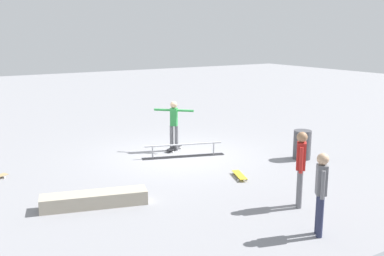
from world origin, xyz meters
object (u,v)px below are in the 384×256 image
skateboard_main (174,148)px  bystander_red_shirt (301,165)px  skate_ledge (94,199)px  bystander_grey_shirt (321,190)px  grind_rail (184,151)px  loose_skateboard_yellow (239,175)px  trash_bin (302,145)px  skater_main (174,122)px

skateboard_main → bystander_red_shirt: bystander_red_shirt is taller
skate_ledge → bystander_grey_shirt: (-3.13, 3.63, 0.76)m
grind_rail → skate_ledge: size_ratio=1.09×
bystander_red_shirt → loose_skateboard_yellow: size_ratio=2.07×
bystander_grey_shirt → bystander_red_shirt: (-0.72, -1.24, 0.04)m
trash_bin → loose_skateboard_yellow: bearing=9.5°
skate_ledge → loose_skateboard_yellow: (-3.96, 0.11, -0.08)m
skater_main → skateboard_main: (0.02, 0.00, -0.87)m
bystander_grey_shirt → skateboard_main: bearing=-148.8°
grind_rail → loose_skateboard_yellow: grind_rail is taller
trash_bin → skater_main: bearing=-45.9°
grind_rail → loose_skateboard_yellow: (-0.23, 2.54, -0.11)m
skateboard_main → grind_rail: bearing=-131.3°
grind_rail → bystander_red_shirt: 4.88m
grind_rail → skateboard_main: 0.83m
skate_ledge → loose_skateboard_yellow: bearing=178.4°
skater_main → trash_bin: (-2.82, 2.91, -0.50)m
bystander_grey_shirt → skater_main: bearing=-149.0°
bystander_grey_shirt → trash_bin: 5.35m
bystander_red_shirt → trash_bin: bearing=-1.9°
skate_ledge → bystander_grey_shirt: 4.86m
loose_skateboard_yellow → skate_ledge: bearing=109.1°
skater_main → bystander_red_shirt: bystander_red_shirt is taller
grind_rail → bystander_red_shirt: (-0.12, 4.82, 0.78)m
grind_rail → bystander_red_shirt: size_ratio=1.49×
skater_main → bystander_grey_shirt: (0.72, 6.89, -0.02)m
skater_main → trash_bin: 4.09m
skater_main → bystander_grey_shirt: bystander_grey_shirt is taller
grind_rail → skater_main: size_ratio=1.56×
skate_ledge → skateboard_main: size_ratio=2.99×
trash_bin → skateboard_main: bearing=-45.7°
grind_rail → skate_ledge: 4.45m
grind_rail → trash_bin: bearing=162.8°
grind_rail → skater_main: bearing=-80.8°
bystander_red_shirt → skate_ledge: bearing=102.3°
bystander_grey_shirt → bystander_red_shirt: bearing=-173.0°
skate_ledge → skateboard_main: skate_ledge is taller
skateboard_main → bystander_grey_shirt: size_ratio=0.48×
grind_rail → bystander_grey_shirt: bearing=102.4°
skate_ledge → bystander_red_shirt: (-3.85, 2.39, 0.80)m
skateboard_main → bystander_grey_shirt: bearing=-129.5°
skater_main → bystander_red_shirt: bearing=-46.7°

